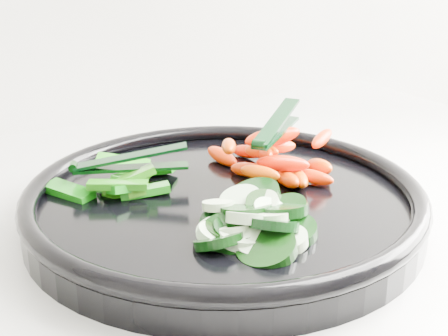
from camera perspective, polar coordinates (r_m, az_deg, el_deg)
veggie_tray at (r=0.59m, az=0.00°, el=-3.15°), size 0.47×0.47×0.04m
cucumber_pile at (r=0.52m, az=2.37°, el=-5.09°), size 0.12×0.13×0.04m
carrot_pile at (r=0.64m, az=4.54°, el=0.85°), size 0.13×0.14×0.06m
pepper_pile at (r=0.61m, az=-9.23°, el=-1.23°), size 0.14×0.10×0.04m
tong_carrot at (r=0.63m, az=4.75°, el=3.71°), size 0.10×0.08×0.02m
tong_pepper at (r=0.61m, az=-8.86°, el=0.49°), size 0.11×0.06×0.02m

